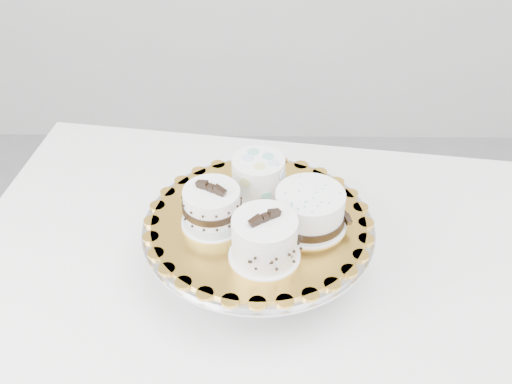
{
  "coord_description": "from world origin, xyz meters",
  "views": [
    {
      "loc": [
        0.04,
        -0.62,
        1.56
      ],
      "look_at": [
        0.03,
        0.19,
        0.92
      ],
      "focal_mm": 45.0,
      "sensor_mm": 36.0,
      "label": 1
    }
  ],
  "objects_px": {
    "cake_stand": "(259,238)",
    "cake_ribbon": "(310,210)",
    "cake_swirl": "(265,239)",
    "cake_board": "(259,222)",
    "cake_dots": "(258,175)",
    "table": "(278,295)",
    "cake_banded": "(212,208)"
  },
  "relations": [
    {
      "from": "table",
      "to": "cake_board",
      "type": "xyz_separation_m",
      "value": [
        -0.04,
        -0.01,
        0.19
      ]
    },
    {
      "from": "cake_board",
      "to": "cake_banded",
      "type": "xyz_separation_m",
      "value": [
        -0.08,
        -0.01,
        0.03
      ]
    },
    {
      "from": "table",
      "to": "cake_swirl",
      "type": "bearing_deg",
      "value": -97.55
    },
    {
      "from": "table",
      "to": "cake_swirl",
      "type": "relative_size",
      "value": 9.0
    },
    {
      "from": "cake_swirl",
      "to": "cake_banded",
      "type": "xyz_separation_m",
      "value": [
        -0.09,
        0.08,
        -0.0
      ]
    },
    {
      "from": "table",
      "to": "cake_dots",
      "type": "bearing_deg",
      "value": 128.01
    },
    {
      "from": "table",
      "to": "cake_board",
      "type": "height_order",
      "value": "cake_board"
    },
    {
      "from": "cake_ribbon",
      "to": "cake_dots",
      "type": "bearing_deg",
      "value": 113.66
    },
    {
      "from": "cake_swirl",
      "to": "cake_banded",
      "type": "bearing_deg",
      "value": 104.39
    },
    {
      "from": "cake_dots",
      "to": "cake_ribbon",
      "type": "bearing_deg",
      "value": -50.24
    },
    {
      "from": "cake_banded",
      "to": "cake_ribbon",
      "type": "height_order",
      "value": "cake_banded"
    },
    {
      "from": "cake_swirl",
      "to": "cake_board",
      "type": "bearing_deg",
      "value": 63.32
    },
    {
      "from": "cake_board",
      "to": "cake_swirl",
      "type": "xyz_separation_m",
      "value": [
        0.01,
        -0.08,
        0.04
      ]
    },
    {
      "from": "cake_stand",
      "to": "cake_swirl",
      "type": "xyz_separation_m",
      "value": [
        0.01,
        -0.08,
        0.07
      ]
    },
    {
      "from": "table",
      "to": "cake_ribbon",
      "type": "bearing_deg",
      "value": -15.35
    },
    {
      "from": "cake_banded",
      "to": "cake_dots",
      "type": "distance_m",
      "value": 0.11
    },
    {
      "from": "cake_stand",
      "to": "cake_ribbon",
      "type": "bearing_deg",
      "value": -4.55
    },
    {
      "from": "cake_board",
      "to": "cake_dots",
      "type": "bearing_deg",
      "value": 90.95
    },
    {
      "from": "cake_stand",
      "to": "cake_swirl",
      "type": "distance_m",
      "value": 0.11
    },
    {
      "from": "cake_ribbon",
      "to": "cake_stand",
      "type": "bearing_deg",
      "value": 154.83
    },
    {
      "from": "cake_dots",
      "to": "cake_ribbon",
      "type": "relative_size",
      "value": 0.78
    },
    {
      "from": "cake_swirl",
      "to": "table",
      "type": "bearing_deg",
      "value": 40.9
    },
    {
      "from": "cake_swirl",
      "to": "cake_ribbon",
      "type": "height_order",
      "value": "cake_swirl"
    },
    {
      "from": "cake_banded",
      "to": "cake_dots",
      "type": "height_order",
      "value": "cake_banded"
    },
    {
      "from": "cake_stand",
      "to": "cake_ribbon",
      "type": "relative_size",
      "value": 2.68
    },
    {
      "from": "cake_stand",
      "to": "cake_swirl",
      "type": "relative_size",
      "value": 2.79
    },
    {
      "from": "table",
      "to": "cake_ribbon",
      "type": "height_order",
      "value": "cake_ribbon"
    },
    {
      "from": "cake_stand",
      "to": "cake_ribbon",
      "type": "height_order",
      "value": "cake_ribbon"
    },
    {
      "from": "cake_ribbon",
      "to": "cake_board",
      "type": "bearing_deg",
      "value": 154.83
    },
    {
      "from": "cake_stand",
      "to": "cake_board",
      "type": "xyz_separation_m",
      "value": [
        -0.0,
        -0.0,
        0.04
      ]
    },
    {
      "from": "table",
      "to": "cake_dots",
      "type": "xyz_separation_m",
      "value": [
        -0.04,
        0.07,
        0.23
      ]
    },
    {
      "from": "cake_board",
      "to": "cake_ribbon",
      "type": "bearing_deg",
      "value": -4.55
    }
  ]
}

